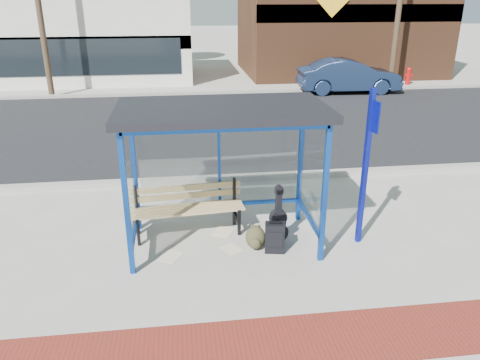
{
  "coord_description": "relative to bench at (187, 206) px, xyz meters",
  "views": [
    {
      "loc": [
        -0.65,
        -7.14,
        4.04
      ],
      "look_at": [
        0.31,
        0.2,
        1.09
      ],
      "focal_mm": 35.0,
      "sensor_mm": 36.0,
      "label": 1
    }
  ],
  "objects": [
    {
      "name": "storefront_white",
      "position": [
        -8.39,
        17.52,
        1.47
      ],
      "size": [
        18.0,
        6.04,
        4.0
      ],
      "color": "silver",
      "rests_on": "ground"
    },
    {
      "name": "newspaper_b",
      "position": [
        0.71,
        -0.71,
        -0.53
      ],
      "size": [
        0.41,
        0.43,
        0.01
      ],
      "primitive_type": "cube",
      "rotation": [
        0.0,
        0.0,
        -1.04
      ],
      "color": "white",
      "rests_on": "ground"
    },
    {
      "name": "brick_paver_strip",
      "position": [
        0.61,
        -3.07,
        -0.53
      ],
      "size": [
        60.0,
        1.0,
        0.01
      ],
      "primitive_type": "cube",
      "color": "maroon",
      "rests_on": "ground"
    },
    {
      "name": "bus_shelter",
      "position": [
        0.61,
        -0.4,
        1.54
      ],
      "size": [
        3.3,
        1.8,
        2.42
      ],
      "color": "#0D3995",
      "rests_on": "ground"
    },
    {
      "name": "storefront_brown",
      "position": [
        8.61,
        18.03,
        2.67
      ],
      "size": [
        10.0,
        7.08,
        6.4
      ],
      "color": "#59331E",
      "rests_on": "ground"
    },
    {
      "name": "suitcase",
      "position": [
        1.42,
        -0.87,
        -0.27
      ],
      "size": [
        0.36,
        0.26,
        0.57
      ],
      "rotation": [
        0.0,
        0.0,
        -0.17
      ],
      "color": "black",
      "rests_on": "ground"
    },
    {
      "name": "bench",
      "position": [
        0.0,
        0.0,
        0.0
      ],
      "size": [
        2.02,
        0.65,
        0.94
      ],
      "rotation": [
        0.0,
        0.0,
        0.09
      ],
      "color": "black",
      "rests_on": "ground"
    },
    {
      "name": "ground",
      "position": [
        0.61,
        -0.47,
        -0.53
      ],
      "size": [
        120.0,
        120.0,
        0.0
      ],
      "primitive_type": "plane",
      "color": "#B2ADA0",
      "rests_on": "ground"
    },
    {
      "name": "sign_post",
      "position": [
        2.95,
        -0.71,
        0.98
      ],
      "size": [
        0.13,
        0.33,
        2.69
      ],
      "rotation": [
        0.0,
        0.0,
        0.16
      ],
      "color": "#0C158E",
      "rests_on": "ground"
    },
    {
      "name": "guitar_bag",
      "position": [
        1.54,
        -0.55,
        -0.16
      ],
      "size": [
        0.38,
        0.16,
        1.0
      ],
      "rotation": [
        0.0,
        0.0,
        0.15
      ],
      "color": "black",
      "rests_on": "ground"
    },
    {
      "name": "street_asphalt",
      "position": [
        0.61,
        7.53,
        -0.53
      ],
      "size": [
        60.0,
        10.0,
        0.0
      ],
      "primitive_type": "cube",
      "color": "black",
      "rests_on": "ground"
    },
    {
      "name": "fire_hydrant",
      "position": [
        10.79,
        13.62,
        -0.08
      ],
      "size": [
        0.37,
        0.25,
        0.83
      ],
      "rotation": [
        0.0,
        0.0,
        -0.22
      ],
      "color": "#B70D0D",
      "rests_on": "ground"
    },
    {
      "name": "newspaper_a",
      "position": [
        -0.31,
        -0.81,
        -0.53
      ],
      "size": [
        0.46,
        0.49,
        0.01
      ],
      "primitive_type": "cube",
      "rotation": [
        0.0,
        0.0,
        1.04
      ],
      "color": "white",
      "rests_on": "ground"
    },
    {
      "name": "parked_car",
      "position": [
        7.31,
        12.16,
        0.19
      ],
      "size": [
        4.42,
        1.67,
        1.44
      ],
      "primitive_type": "imported",
      "rotation": [
        0.0,
        0.0,
        1.54
      ],
      "color": "#1A2949",
      "rests_on": "ground"
    },
    {
      "name": "backpack",
      "position": [
        1.12,
        -0.71,
        -0.34
      ],
      "size": [
        0.38,
        0.35,
        0.4
      ],
      "rotation": [
        0.0,
        0.0,
        -0.18
      ],
      "color": "#32301C",
      "rests_on": "ground"
    },
    {
      "name": "far_sidewalk",
      "position": [
        0.61,
        14.53,
        -0.53
      ],
      "size": [
        60.0,
        4.0,
        0.01
      ],
      "primitive_type": "cube",
      "color": "#B2ADA0",
      "rests_on": "ground"
    },
    {
      "name": "newspaper_c",
      "position": [
        0.63,
        -0.07,
        -0.53
      ],
      "size": [
        0.46,
        0.5,
        0.01
      ],
      "primitive_type": "cube",
      "rotation": [
        0.0,
        0.0,
        1.11
      ],
      "color": "white",
      "rests_on": "ground"
    },
    {
      "name": "curb_near",
      "position": [
        0.61,
        2.43,
        -0.47
      ],
      "size": [
        60.0,
        0.25,
        0.12
      ],
      "primitive_type": "cube",
      "color": "gray",
      "rests_on": "ground"
    },
    {
      "name": "curb_far",
      "position": [
        0.61,
        12.63,
        -0.47
      ],
      "size": [
        60.0,
        0.25,
        0.12
      ],
      "primitive_type": "cube",
      "color": "gray",
      "rests_on": "ground"
    }
  ]
}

